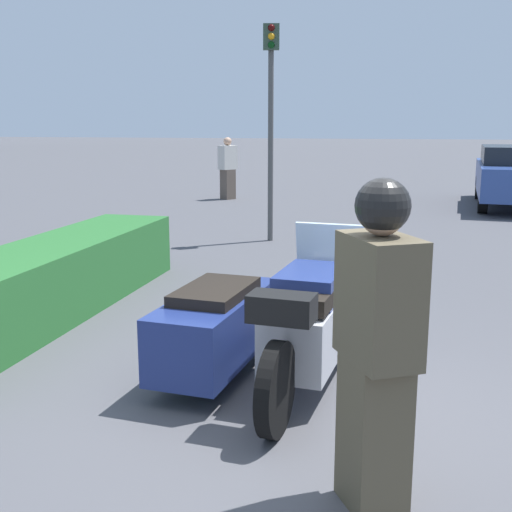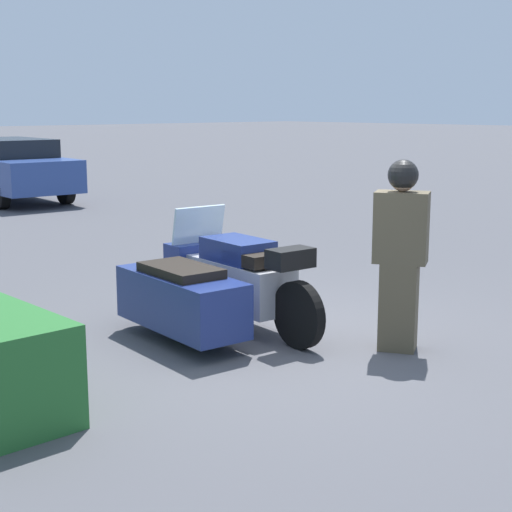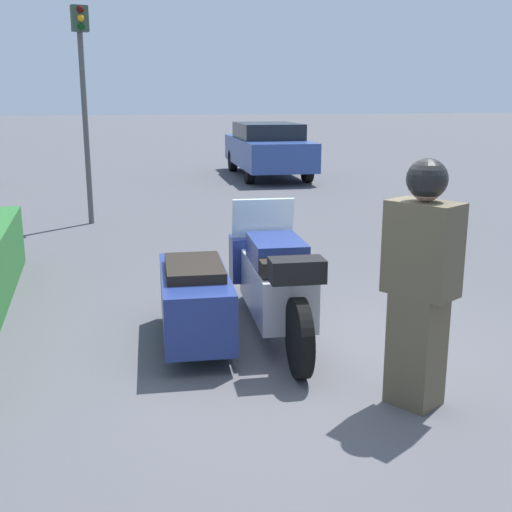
% 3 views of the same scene
% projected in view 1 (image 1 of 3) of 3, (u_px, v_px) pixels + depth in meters
% --- Properties ---
extents(ground_plane, '(160.00, 160.00, 0.00)m').
position_uv_depth(ground_plane, '(297.00, 422.00, 4.32)').
color(ground_plane, '#4C4C51').
extents(police_motorcycle, '(2.49, 1.50, 1.15)m').
position_uv_depth(police_motorcycle, '(267.00, 318.00, 5.07)').
color(police_motorcycle, black).
rests_on(police_motorcycle, ground).
extents(officer_rider, '(0.55, 0.48, 1.72)m').
position_uv_depth(officer_rider, '(377.00, 340.00, 3.22)').
color(officer_rider, brown).
rests_on(officer_rider, ground).
extents(hedge_bush_curbside, '(4.64, 0.93, 0.74)m').
position_uv_depth(hedge_bush_curbside, '(47.00, 281.00, 6.64)').
color(hedge_bush_curbside, '#28662D').
rests_on(hedge_bush_curbside, ground).
extents(traffic_light_near, '(0.22, 0.29, 3.53)m').
position_uv_depth(traffic_light_near, '(271.00, 102.00, 10.50)').
color(traffic_light_near, '#4C4C4C').
rests_on(traffic_light_near, ground).
extents(pedestrian_bystander, '(0.53, 0.48, 1.61)m').
position_uv_depth(pedestrian_bystander, '(228.00, 168.00, 16.81)').
color(pedestrian_bystander, brown).
rests_on(pedestrian_bystander, ground).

